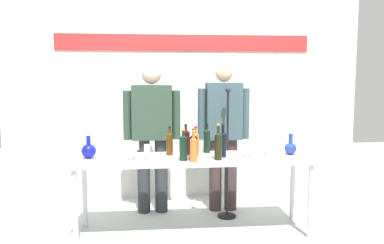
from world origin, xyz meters
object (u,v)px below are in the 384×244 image
object	(u,v)px
wine_bottle_6	(186,141)
wine_glass_right_3	(253,146)
wine_glass_left_0	(120,149)
wine_bottle_8	(196,143)
wine_bottle_0	(207,140)
wine_bottle_4	(193,146)
display_table	(193,163)
wine_bottle_3	(170,143)
decanter_blue_right	(290,148)
decanter_blue_left	(89,151)
wine_glass_left_1	(147,149)
presenter_left	(152,128)
presenter_right	(223,129)
wine_bottle_5	(183,147)
wine_glass_right_2	(264,143)
wine_bottle_7	(223,143)
wine_glass_left_2	(118,145)
wine_glass_right_5	(269,144)
wine_bottle_2	(218,145)
microphone_stand	(227,175)
wine_glass_right_0	(264,146)
wine_glass_right_1	(246,146)
wine_glass_left_3	(132,148)
wine_bottle_1	(194,148)
wine_glass_right_4	(279,148)
wine_glass_left_4	(136,146)

from	to	relation	value
wine_bottle_6	wine_glass_right_3	size ratio (longest dim) A/B	1.98
wine_glass_left_0	wine_bottle_8	bearing A→B (deg)	9.31
wine_bottle_0	wine_bottle_4	distance (m)	0.33
display_table	wine_glass_left_0	distance (m)	0.71
wine_bottle_3	decanter_blue_right	bearing A→B (deg)	-4.03
decanter_blue_left	wine_glass_left_1	world-z (taller)	decanter_blue_left
presenter_left	presenter_right	bearing A→B (deg)	-0.00
wine_bottle_5	wine_glass_right_2	size ratio (longest dim) A/B	2.08
wine_glass_left_1	wine_bottle_7	bearing A→B (deg)	10.09
wine_glass_left_2	wine_glass_right_5	xyz separation A→B (m)	(1.47, -0.14, 0.00)
wine_bottle_2	wine_bottle_3	bearing A→B (deg)	148.72
wine_glass_left_1	microphone_stand	world-z (taller)	microphone_stand
wine_glass_right_0	wine_glass_right_1	xyz separation A→B (m)	(-0.17, -0.00, -0.00)
wine_bottle_6	wine_glass_left_2	xyz separation A→B (m)	(-0.66, 0.03, -0.03)
presenter_right	wine_bottle_0	world-z (taller)	presenter_right
wine_bottle_0	wine_glass_left_2	distance (m)	0.89
wine_bottle_3	wine_glass_right_5	world-z (taller)	wine_bottle_3
wine_bottle_5	wine_glass_left_2	size ratio (longest dim) A/B	1.93
wine_bottle_0	wine_glass_left_3	distance (m)	0.81
wine_glass_left_2	wine_glass_right_0	world-z (taller)	wine_glass_right_0
decanter_blue_left	wine_bottle_4	world-z (taller)	wine_bottle_4
wine_glass_left_1	decanter_blue_left	bearing A→B (deg)	161.29
presenter_right	wine_bottle_2	world-z (taller)	presenter_right
wine_glass_right_1	wine_bottle_1	bearing A→B (deg)	-165.58
wine_glass_left_0	wine_glass_right_1	size ratio (longest dim) A/B	0.94
wine_bottle_1	wine_glass_left_3	xyz separation A→B (m)	(-0.56, 0.10, -0.01)
presenter_right	wine_bottle_3	xyz separation A→B (m)	(-0.63, -0.51, -0.07)
wine_bottle_0	wine_glass_right_3	xyz separation A→B (m)	(0.41, -0.24, -0.03)
wine_bottle_5	wine_glass_right_5	xyz separation A→B (m)	(0.85, 0.17, -0.02)
wine_glass_left_1	presenter_left	bearing A→B (deg)	87.16
wine_bottle_5	wine_glass_left_3	bearing A→B (deg)	176.24
wine_glass_left_3	wine_bottle_3	bearing A→B (deg)	33.96
wine_glass_right_0	microphone_stand	xyz separation A→B (m)	(-0.26, 0.47, -0.40)
decanter_blue_right	presenter_left	bearing A→B (deg)	156.57
decanter_blue_left	wine_bottle_5	distance (m)	0.91
wine_glass_right_1	presenter_right	bearing A→B (deg)	97.42
wine_bottle_4	wine_glass_left_2	size ratio (longest dim) A/B	1.87
wine_bottle_0	wine_glass_right_4	bearing A→B (deg)	-31.01
presenter_right	wine_bottle_7	bearing A→B (deg)	-100.35
wine_glass_left_0	wine_glass_left_4	distance (m)	0.15
wine_bottle_5	wine_bottle_0	bearing A→B (deg)	53.96
wine_glass_left_3	wine_glass_left_4	xyz separation A→B (m)	(0.03, 0.10, -0.00)
wine_bottle_3	wine_glass_right_1	distance (m)	0.75
wine_glass_left_4	wine_glass_right_0	world-z (taller)	wine_glass_left_4
wine_bottle_3	wine_glass_right_5	distance (m)	0.98
display_table	wine_glass_right_0	xyz separation A→B (m)	(0.67, -0.09, 0.18)
wine_bottle_8	wine_glass_left_2	world-z (taller)	wine_bottle_8
presenter_left	wine_bottle_8	distance (m)	0.74
wine_bottle_3	wine_bottle_6	bearing A→B (deg)	2.43
wine_bottle_4	wine_bottle_5	size ratio (longest dim) A/B	0.97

